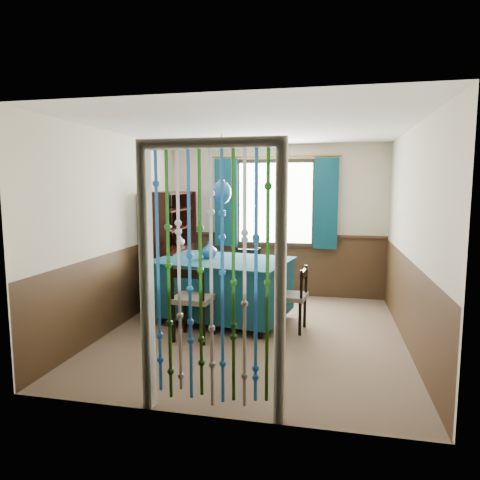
% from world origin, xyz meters
% --- Properties ---
extents(floor, '(4.00, 4.00, 0.00)m').
position_xyz_m(floor, '(0.00, 0.00, 0.00)').
color(floor, brown).
rests_on(floor, ground).
extents(ceiling, '(4.00, 4.00, 0.00)m').
position_xyz_m(ceiling, '(0.00, 0.00, 2.50)').
color(ceiling, silver).
rests_on(ceiling, ground).
extents(wall_back, '(3.60, 0.00, 3.60)m').
position_xyz_m(wall_back, '(0.00, 2.00, 1.25)').
color(wall_back, beige).
rests_on(wall_back, ground).
extents(wall_front, '(3.60, 0.00, 3.60)m').
position_xyz_m(wall_front, '(0.00, -2.00, 1.25)').
color(wall_front, beige).
rests_on(wall_front, ground).
extents(wall_left, '(0.00, 4.00, 4.00)m').
position_xyz_m(wall_left, '(-1.80, 0.00, 1.25)').
color(wall_left, beige).
rests_on(wall_left, ground).
extents(wall_right, '(0.00, 4.00, 4.00)m').
position_xyz_m(wall_right, '(1.80, 0.00, 1.25)').
color(wall_right, beige).
rests_on(wall_right, ground).
extents(wainscot_back, '(3.60, 0.00, 3.60)m').
position_xyz_m(wainscot_back, '(0.00, 1.99, 0.50)').
color(wainscot_back, '#3B2716').
rests_on(wainscot_back, ground).
extents(wainscot_front, '(3.60, 0.00, 3.60)m').
position_xyz_m(wainscot_front, '(0.00, -1.99, 0.50)').
color(wainscot_front, '#3B2716').
rests_on(wainscot_front, ground).
extents(wainscot_left, '(0.00, 4.00, 4.00)m').
position_xyz_m(wainscot_left, '(-1.79, 0.00, 0.50)').
color(wainscot_left, '#3B2716').
rests_on(wainscot_left, ground).
extents(wainscot_right, '(0.00, 4.00, 4.00)m').
position_xyz_m(wainscot_right, '(1.79, 0.00, 0.50)').
color(wainscot_right, '#3B2716').
rests_on(wainscot_right, ground).
extents(window, '(1.32, 0.12, 1.42)m').
position_xyz_m(window, '(0.00, 1.95, 1.55)').
color(window, black).
rests_on(window, wall_back).
extents(doorway, '(1.16, 0.12, 2.18)m').
position_xyz_m(doorway, '(0.00, -1.94, 1.05)').
color(doorway, silver).
rests_on(doorway, ground).
extents(dining_table, '(1.95, 1.51, 0.85)m').
position_xyz_m(dining_table, '(-0.52, 0.41, 0.48)').
color(dining_table, '#0D3443').
rests_on(dining_table, floor).
extents(chair_near, '(0.47, 0.45, 0.92)m').
position_xyz_m(chair_near, '(-0.68, -0.37, 0.49)').
color(chair_near, black).
rests_on(chair_near, floor).
extents(chair_far, '(0.44, 0.42, 0.89)m').
position_xyz_m(chair_far, '(-0.34, 1.19, 0.47)').
color(chair_far, black).
rests_on(chair_far, floor).
extents(chair_left, '(0.49, 0.51, 0.97)m').
position_xyz_m(chair_left, '(-1.49, 0.57, 0.51)').
color(chair_left, black).
rests_on(chair_left, floor).
extents(chair_right, '(0.43, 0.45, 0.82)m').
position_xyz_m(chair_right, '(0.46, 0.21, 0.44)').
color(chair_right, black).
rests_on(chair_right, floor).
extents(sideboard, '(0.55, 1.36, 1.74)m').
position_xyz_m(sideboard, '(-1.55, 1.19, 0.60)').
color(sideboard, black).
rests_on(sideboard, floor).
extents(pendant_lamp, '(0.25, 0.25, 0.91)m').
position_xyz_m(pendant_lamp, '(-0.52, 0.41, 1.75)').
color(pendant_lamp, olive).
rests_on(pendant_lamp, ceiling).
extents(vase_table, '(0.23, 0.23, 0.21)m').
position_xyz_m(vase_table, '(-0.72, 0.49, 0.95)').
color(vase_table, '#154C92').
rests_on(vase_table, dining_table).
extents(bowl_shelf, '(0.26, 0.26, 0.05)m').
position_xyz_m(bowl_shelf, '(-1.49, 0.86, 1.22)').
color(bowl_shelf, beige).
rests_on(bowl_shelf, sideboard).
extents(vase_sideboard, '(0.19, 0.19, 0.17)m').
position_xyz_m(vase_sideboard, '(-1.49, 1.47, 0.96)').
color(vase_sideboard, beige).
rests_on(vase_sideboard, sideboard).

